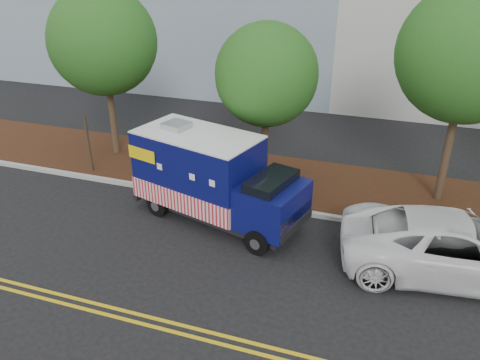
% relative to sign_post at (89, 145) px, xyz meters
% --- Properties ---
extents(ground, '(120.00, 120.00, 0.00)m').
position_rel_sign_post_xyz_m(ground, '(5.54, -1.83, -1.20)').
color(ground, black).
rests_on(ground, ground).
extents(curb, '(120.00, 0.18, 0.15)m').
position_rel_sign_post_xyz_m(curb, '(5.54, -0.43, -1.12)').
color(curb, '#9E9E99').
rests_on(curb, ground).
extents(mulch_strip, '(120.00, 4.00, 0.15)m').
position_rel_sign_post_xyz_m(mulch_strip, '(5.54, 1.67, -1.12)').
color(mulch_strip, '#31190D').
rests_on(mulch_strip, ground).
extents(centerline_near, '(120.00, 0.10, 0.01)m').
position_rel_sign_post_xyz_m(centerline_near, '(5.54, -6.28, -1.19)').
color(centerline_near, gold).
rests_on(centerline_near, ground).
extents(centerline_far, '(120.00, 0.10, 0.01)m').
position_rel_sign_post_xyz_m(centerline_far, '(5.54, -6.53, -1.19)').
color(centerline_far, gold).
rests_on(centerline_far, ground).
extents(tree_a, '(4.08, 4.08, 6.72)m').
position_rel_sign_post_xyz_m(tree_a, '(-0.11, 1.91, 3.47)').
color(tree_a, '#38281C').
rests_on(tree_a, ground).
extents(tree_b, '(3.49, 3.49, 5.80)m').
position_rel_sign_post_xyz_m(tree_b, '(6.47, 1.37, 2.84)').
color(tree_b, '#38281C').
rests_on(tree_b, ground).
extents(tree_c, '(4.24, 4.24, 7.18)m').
position_rel_sign_post_xyz_m(tree_c, '(12.53, 1.89, 3.85)').
color(tree_c, '#38281C').
rests_on(tree_c, ground).
extents(sign_post, '(0.06, 0.06, 2.40)m').
position_rel_sign_post_xyz_m(sign_post, '(0.00, 0.00, 0.00)').
color(sign_post, '#473828').
rests_on(sign_post, ground).
extents(food_truck, '(5.95, 3.45, 2.96)m').
position_rel_sign_post_xyz_m(food_truck, '(5.52, -1.45, 0.14)').
color(food_truck, black).
rests_on(food_truck, ground).
extents(white_car, '(6.27, 3.45, 1.66)m').
position_rel_sign_post_xyz_m(white_car, '(12.71, -2.13, -0.37)').
color(white_car, white).
rests_on(white_car, ground).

